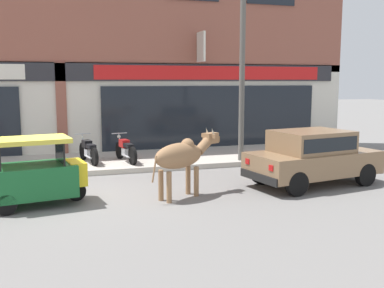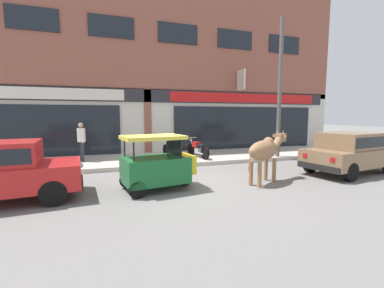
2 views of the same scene
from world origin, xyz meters
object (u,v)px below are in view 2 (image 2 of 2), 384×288
pedestrian (81,138)px  utility_pole (280,88)px  cow (265,151)px  auto_rickshaw (158,166)px  motorcycle_1 (198,149)px  motorcycle_0 (172,149)px  car_1 (350,151)px

pedestrian → utility_pole: (8.54, -1.44, 2.14)m
cow → auto_rickshaw: cow is taller
motorcycle_1 → utility_pole: size_ratio=0.29×
motorcycle_0 → utility_pole: utility_pole is taller
car_1 → motorcycle_0: 6.93m
cow → auto_rickshaw: (-3.23, 0.36, -0.35)m
auto_rickshaw → pedestrian: (-2.31, 4.47, 0.49)m
cow → pedestrian: 7.34m
motorcycle_0 → auto_rickshaw: bearing=-109.2°
motorcycle_1 → cow: bearing=-81.5°
cow → auto_rickshaw: size_ratio=0.95×
car_1 → motorcycle_1: (-4.28, 4.07, -0.27)m
motorcycle_0 → pedestrian: bearing=174.5°
auto_rickshaw → utility_pole: utility_pole is taller
car_1 → auto_rickshaw: bearing=178.6°
auto_rickshaw → utility_pole: (6.24, 3.03, 2.63)m
car_1 → pedestrian: size_ratio=2.36×
car_1 → motorcycle_0: bearing=141.8°
cow → pedestrian: bearing=138.9°
pedestrian → utility_pole: size_ratio=0.26×
pedestrian → utility_pole: utility_pole is taller
motorcycle_0 → utility_pole: (4.81, -1.08, 2.74)m
cow → motorcycle_1: bearing=98.5°
cow → motorcycle_1: 4.33m
auto_rickshaw → motorcycle_0: size_ratio=1.16×
motorcycle_1 → pedestrian: (-4.89, 0.57, 0.60)m
cow → car_1: cow is taller
car_1 → auto_rickshaw: (-6.87, 0.17, -0.15)m
utility_pole → auto_rickshaw: bearing=-154.1°
motorcycle_1 → pedestrian: size_ratio=1.12×
cow → motorcycle_0: (-1.80, 4.47, -0.46)m
car_1 → pedestrian: bearing=153.2°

